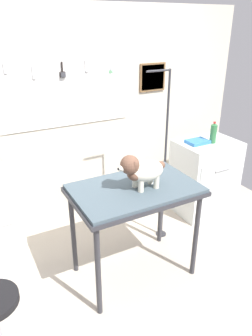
{
  "coord_description": "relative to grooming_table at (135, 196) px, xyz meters",
  "views": [
    {
      "loc": [
        -1.16,
        -1.9,
        2.11
      ],
      "look_at": [
        -0.03,
        0.2,
        1.03
      ],
      "focal_mm": 34.24,
      "sensor_mm": 36.0,
      "label": 1
    }
  ],
  "objects": [
    {
      "name": "grooming_arm",
      "position": [
        0.54,
        0.35,
        0.02
      ],
      "size": [
        0.3,
        0.11,
        1.75
      ],
      "color": "#2D2D33",
      "rests_on": "ground"
    },
    {
      "name": "soda_bottle",
      "position": [
        1.3,
        0.52,
        0.19
      ],
      "size": [
        0.07,
        0.07,
        0.24
      ],
      "color": "#2E6C3D",
      "rests_on": "cabinet_right"
    },
    {
      "name": "supply_tray",
      "position": [
        1.14,
        0.58,
        0.1
      ],
      "size": [
        0.24,
        0.18,
        0.04
      ],
      "color": "#2F70BA",
      "rests_on": "cabinet_right"
    },
    {
      "name": "dog",
      "position": [
        0.03,
        -0.05,
        0.25
      ],
      "size": [
        0.43,
        0.2,
        0.31
      ],
      "color": "beige",
      "rests_on": "grooming_table"
    },
    {
      "name": "cabinet_right",
      "position": [
        1.28,
        0.57,
        -0.36
      ],
      "size": [
        0.68,
        0.54,
        0.88
      ],
      "color": "silver",
      "rests_on": "ground"
    },
    {
      "name": "rear_wall_panel",
      "position": [
        0.0,
        1.17,
        0.36
      ],
      "size": [
        4.0,
        0.11,
        2.3
      ],
      "color": "beige",
      "rests_on": "ground"
    },
    {
      "name": "grooming_table",
      "position": [
        0.0,
        0.0,
        0.0
      ],
      "size": [
        1.05,
        0.67,
        0.89
      ],
      "color": "#2D2D33",
      "rests_on": "ground"
    },
    {
      "name": "ground",
      "position": [
        0.0,
        -0.11,
        -0.82
      ],
      "size": [
        4.4,
        4.0,
        0.04
      ],
      "primitive_type": "cube",
      "color": "#B2A697"
    }
  ]
}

